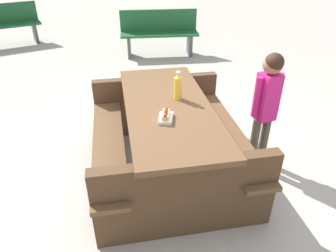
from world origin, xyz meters
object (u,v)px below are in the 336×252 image
Objects in this scene: park_bench_near at (159,32)px; picnic_table at (168,133)px; hotdog_tray at (166,117)px; child_in_coat at (267,97)px; soda_bottle at (178,86)px; park_bench_mid at (3,24)px.

picnic_table is at bearing -9.17° from park_bench_near.
child_in_coat reaches higher than hotdog_tray.
hotdog_tray is at bearing -78.62° from child_in_coat.
picnic_table is 6.91× the size of soda_bottle.
soda_bottle is at bearing 152.68° from hotdog_tray.
park_bench_near and park_bench_mid have the same top height.
child_in_coat is 0.76× the size of park_bench_mid.
park_bench_mid is at bearing -145.19° from child_in_coat.
child_in_coat reaches higher than picnic_table.
picnic_table is at bearing 27.34° from park_bench_mid.
soda_bottle is at bearing -101.28° from child_in_coat.
picnic_table is 0.98m from child_in_coat.
park_bench_near is (-3.91, 0.66, -0.33)m from hotdog_tray.
park_bench_mid is (-5.03, -3.50, -0.31)m from child_in_coat.
park_bench_mid is (-4.87, -2.68, -0.42)m from soda_bottle.
hotdog_tray is 0.13× the size of park_bench_near.
park_bench_near is at bearing -174.77° from child_in_coat.
child_in_coat is (-0.20, 1.00, -0.02)m from hotdog_tray.
park_bench_near is 3.42m from park_bench_mid.
park_bench_near is at bearing 170.38° from hotdog_tray.
park_bench_mid is (-5.23, -2.49, -0.33)m from hotdog_tray.
soda_bottle is 1.31× the size of hotdog_tray.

